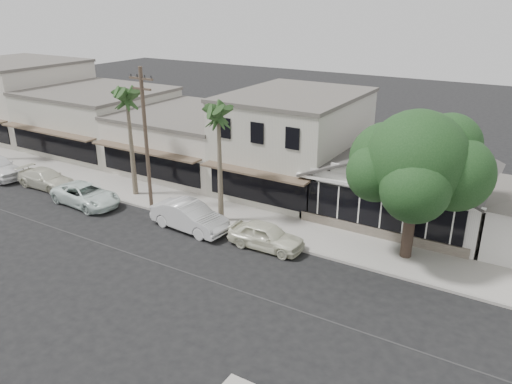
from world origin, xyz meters
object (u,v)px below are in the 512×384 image
Objects in this scene: car_0 at (266,236)px; car_2 at (86,195)px; car_3 at (46,179)px; utility_pole at (146,137)px; shade_tree at (417,163)px; car_1 at (190,216)px.

car_0 is 13.14m from car_2.
car_3 is (-5.00, 0.74, -0.03)m from car_2.
car_0 is (9.06, -0.86, -4.07)m from utility_pole.
utility_pole is 15.98m from shade_tree.
car_3 is 0.59× the size of shade_tree.
car_3 is at bearing 88.79° from car_0.
utility_pole is 1.96× the size of car_3.
car_1 is (4.06, -1.15, -3.97)m from utility_pole.
car_2 is (-13.11, -0.88, -0.03)m from car_0.
shade_tree is at bearing -69.82° from car_1.
car_1 reaches higher than car_0.
car_3 is at bearing -173.71° from utility_pole.
car_1 is 1.08× the size of car_3.
car_3 is at bearing 85.40° from car_2.
utility_pole is at bearing 78.87° from car_1.
car_2 reaches higher than car_3.
car_1 is at bearing -81.93° from car_2.
car_1 is at bearing -164.47° from shade_tree.
car_0 is 0.85× the size of car_2.
car_0 is 0.92× the size of car_3.
car_1 is at bearing 91.60° from car_0.
car_1 reaches higher than car_2.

